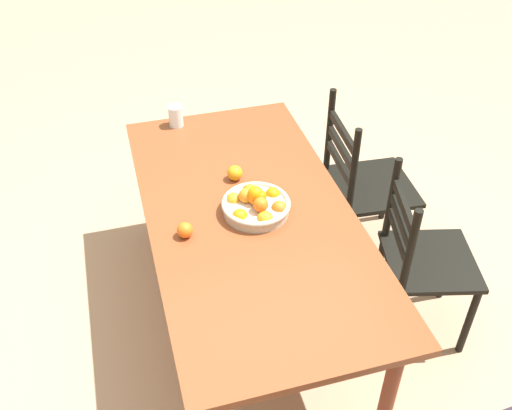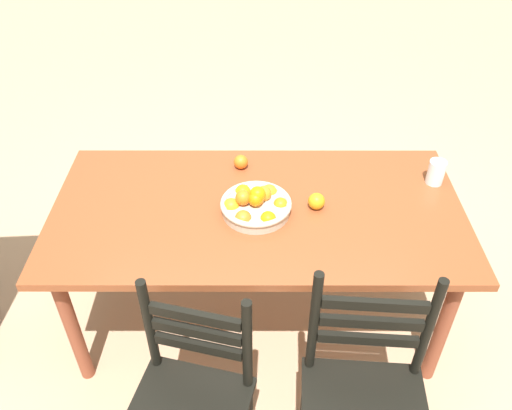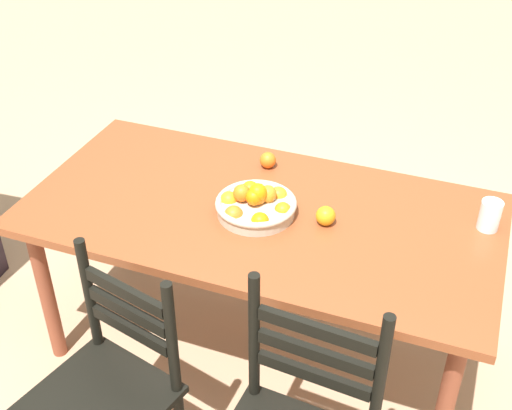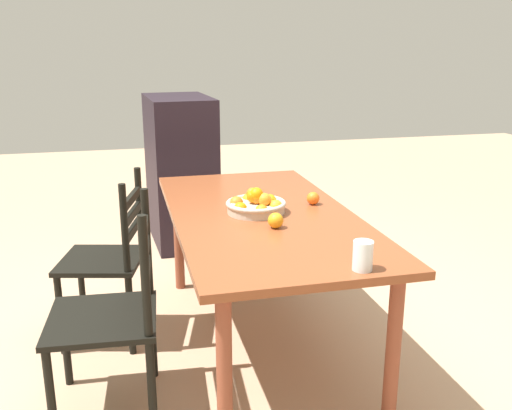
# 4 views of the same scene
# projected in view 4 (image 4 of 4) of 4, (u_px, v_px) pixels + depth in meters

# --- Properties ---
(ground_plane) EXTENTS (12.00, 12.00, 0.00)m
(ground_plane) POSITION_uv_depth(u_px,v_px,m) (262.00, 340.00, 3.07)
(ground_plane) COLOR tan
(dining_table) EXTENTS (1.80, 0.90, 0.73)m
(dining_table) POSITION_uv_depth(u_px,v_px,m) (262.00, 226.00, 2.89)
(dining_table) COLOR brown
(dining_table) RESTS_ON ground
(chair_near_window) EXTENTS (0.49, 0.49, 0.94)m
(chair_near_window) POSITION_uv_depth(u_px,v_px,m) (114.00, 313.00, 2.41)
(chair_near_window) COLOR black
(chair_near_window) RESTS_ON ground
(chair_by_cabinet) EXTENTS (0.50, 0.50, 0.91)m
(chair_by_cabinet) POSITION_uv_depth(u_px,v_px,m) (110.00, 260.00, 3.00)
(chair_by_cabinet) COLOR black
(chair_by_cabinet) RESTS_ON ground
(cabinet) EXTENTS (0.80, 0.52, 1.16)m
(cabinet) POSITION_uv_depth(u_px,v_px,m) (181.00, 170.00, 4.49)
(cabinet) COLOR black
(cabinet) RESTS_ON ground
(fruit_bowl) EXTENTS (0.31, 0.31, 0.13)m
(fruit_bowl) POSITION_uv_depth(u_px,v_px,m) (256.00, 205.00, 2.86)
(fruit_bowl) COLOR #C0B4A0
(fruit_bowl) RESTS_ON dining_table
(orange_loose_0) EXTENTS (0.07, 0.07, 0.07)m
(orange_loose_0) POSITION_uv_depth(u_px,v_px,m) (313.00, 198.00, 3.00)
(orange_loose_0) COLOR orange
(orange_loose_0) RESTS_ON dining_table
(orange_loose_1) EXTENTS (0.07, 0.07, 0.07)m
(orange_loose_1) POSITION_uv_depth(u_px,v_px,m) (275.00, 221.00, 2.62)
(orange_loose_1) COLOR orange
(orange_loose_1) RESTS_ON dining_table
(drinking_glass) EXTENTS (0.08, 0.08, 0.12)m
(drinking_glass) POSITION_uv_depth(u_px,v_px,m) (363.00, 256.00, 2.13)
(drinking_glass) COLOR silver
(drinking_glass) RESTS_ON dining_table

